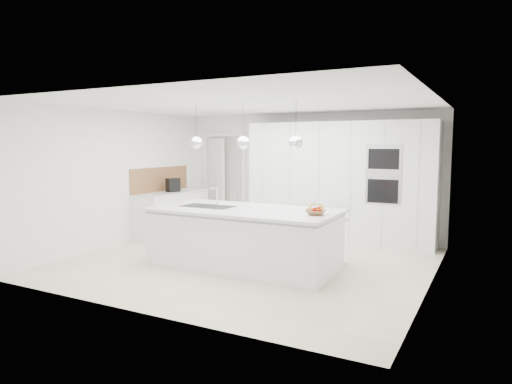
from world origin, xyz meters
The scene contains 26 objects.
floor centered at (0.00, 0.00, 0.00)m, with size 5.50×5.50×0.00m, color beige.
wall_back centered at (0.00, 2.50, 1.25)m, with size 5.50×5.50×0.00m, color white.
wall_left centered at (-2.75, 0.00, 1.25)m, with size 5.00×5.00×0.00m, color white.
ceiling centered at (0.00, 0.00, 2.50)m, with size 5.50×5.50×0.00m, color white.
tall_cabinets centered at (0.80, 2.20, 1.15)m, with size 3.60×0.60×2.30m, color white.
oven_stack centered at (1.70, 1.89, 1.35)m, with size 0.62×0.04×1.05m, color #A5A5A8, non-canonical shape.
doorway_frame centered at (-1.95, 2.47, 1.02)m, with size 1.11×0.08×2.13m, color white, non-canonical shape.
hallway_door centered at (-2.20, 2.42, 1.00)m, with size 0.82×0.04×2.00m, color white.
radiator centered at (-1.63, 2.46, 0.85)m, with size 0.32×0.04×1.40m, color white, non-canonical shape.
left_base_cabinets centered at (-2.45, 1.20, 0.43)m, with size 0.60×1.80×0.86m, color white.
left_worktop centered at (-2.45, 1.20, 0.88)m, with size 0.62×1.82×0.04m, color white.
oak_backsplash centered at (-2.74, 1.20, 1.15)m, with size 0.02×1.80×0.50m, color #96663C.
island_base centered at (0.10, -0.30, 0.43)m, with size 2.80×1.20×0.86m, color white.
island_worktop centered at (0.10, -0.25, 0.88)m, with size 2.84×1.40×0.04m, color white.
island_sink centered at (-0.55, -0.30, 0.82)m, with size 0.84×0.44×0.18m, color #3F3F42, non-canonical shape.
island_tap centered at (-0.50, -0.10, 1.05)m, with size 0.02×0.02×0.30m, color white.
pendant_left centered at (-0.75, -0.30, 1.90)m, with size 0.20×0.20×0.20m, color white.
pendant_mid centered at (0.10, -0.30, 1.90)m, with size 0.20×0.20×0.20m, color white.
pendant_right centered at (0.95, -0.30, 1.90)m, with size 0.20×0.20×0.20m, color white.
fruit_bowl centered at (1.26, -0.31, 0.94)m, with size 0.29×0.29×0.07m, color #96663C.
espresso_machine centered at (-2.43, 1.23, 1.04)m, with size 0.17×0.26×0.28m, color black.
bar_stool_left centered at (0.73, 0.51, 0.49)m, with size 0.33×0.45×0.99m, color white, non-canonical shape.
bar_stool_right centered at (1.29, 0.56, 0.56)m, with size 0.37×0.51×1.12m, color white, non-canonical shape.
apple_a centered at (1.31, -0.29, 0.97)m, with size 0.09×0.09×0.09m, color #B40D00.
apple_b centered at (1.25, -0.33, 0.97)m, with size 0.08×0.08×0.08m, color #B40D00.
banana_bunch centered at (1.28, -0.32, 1.01)m, with size 0.21×0.21×0.03m, color gold.
Camera 1 is at (3.46, -6.25, 1.88)m, focal length 32.00 mm.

